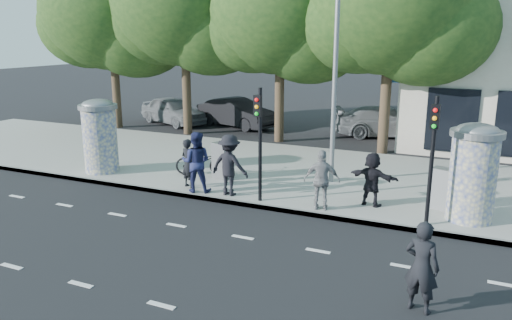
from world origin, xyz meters
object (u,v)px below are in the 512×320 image
at_px(street_lamp, 336,42).
at_px(cabinet_right, 442,188).
at_px(ped_a, 105,145).
at_px(bicycle, 201,161).
at_px(cabinet_left, 222,161).
at_px(ad_column_left, 100,134).
at_px(ped_b, 188,163).
at_px(car_mid, 237,113).
at_px(traffic_pole_near, 259,133).
at_px(car_right, 387,122).
at_px(ped_f, 372,179).
at_px(ped_e, 322,180).
at_px(ad_column_right, 473,170).
at_px(ped_c, 196,162).
at_px(ped_d, 230,165).
at_px(man_road, 422,267).
at_px(car_left, 173,110).
at_px(traffic_pole_far, 433,148).

xyz_separation_m(street_lamp, cabinet_right, (3.63, -1.29, -4.05)).
xyz_separation_m(ped_a, bicycle, (3.66, 0.72, -0.41)).
bearing_deg(cabinet_left, bicycle, -172.77).
xyz_separation_m(ad_column_left, ped_b, (3.92, -0.35, -0.58)).
xyz_separation_m(cabinet_right, car_mid, (-11.47, 9.93, 0.05)).
distance_m(ped_a, cabinet_left, 4.60).
xyz_separation_m(traffic_pole_near, cabinet_left, (-2.17, 1.72, -1.45)).
bearing_deg(car_right, ad_column_left, 122.44).
height_order(traffic_pole_near, ped_f, traffic_pole_near).
relative_size(bicycle, car_mid, 0.38).
distance_m(ped_f, car_right, 11.37).
xyz_separation_m(bicycle, cabinet_left, (0.90, -0.10, 0.15)).
bearing_deg(cabinet_left, ped_f, 6.08).
bearing_deg(street_lamp, ped_b, -148.67).
xyz_separation_m(ad_column_left, cabinet_right, (11.63, 0.84, -0.79)).
distance_m(ped_e, ped_f, 1.55).
distance_m(ad_column_right, ped_f, 2.72).
bearing_deg(ped_c, ped_a, -31.25).
bearing_deg(ad_column_right, ped_a, 179.13).
relative_size(traffic_pole_near, ped_d, 1.78).
distance_m(street_lamp, cabinet_right, 5.59).
bearing_deg(traffic_pole_near, bicycle, 149.35).
relative_size(ped_a, car_right, 0.35).
relative_size(street_lamp, ped_c, 4.13).
distance_m(ad_column_left, cabinet_left, 4.60).
bearing_deg(ped_d, ped_e, -179.07).
height_order(ad_column_left, man_road, ad_column_left).
xyz_separation_m(street_lamp, ped_d, (-2.49, -2.65, -3.69)).
height_order(ped_b, cabinet_left, ped_b).
bearing_deg(car_left, ped_b, -122.34).
xyz_separation_m(cabinet_left, car_right, (3.76, 10.55, -0.03)).
distance_m(traffic_pole_near, cabinet_left, 3.12).
height_order(traffic_pole_near, man_road, traffic_pole_near).
distance_m(ped_d, cabinet_right, 6.28).
bearing_deg(ped_d, man_road, 148.44).
bearing_deg(traffic_pole_near, traffic_pole_far, 0.00).
relative_size(ad_column_left, ped_c, 1.37).
bearing_deg(ped_d, car_right, -99.08).
bearing_deg(traffic_pole_far, ad_column_left, 176.45).
height_order(ad_column_right, man_road, ad_column_right).
bearing_deg(ad_column_left, street_lamp, 14.94).
xyz_separation_m(ad_column_left, ped_d, (5.51, -0.52, -0.43)).
bearing_deg(ad_column_right, traffic_pole_far, -137.79).
bearing_deg(ped_f, cabinet_left, 5.50).
height_order(ad_column_left, ped_f, ad_column_left).
height_order(traffic_pole_far, ped_d, traffic_pole_far).
distance_m(ad_column_right, ped_c, 8.06).
height_order(ped_a, car_mid, ped_a).
bearing_deg(ped_d, cabinet_left, -51.26).
relative_size(street_lamp, cabinet_left, 6.34).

